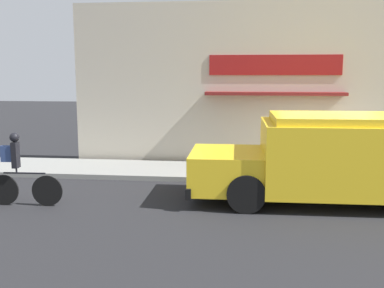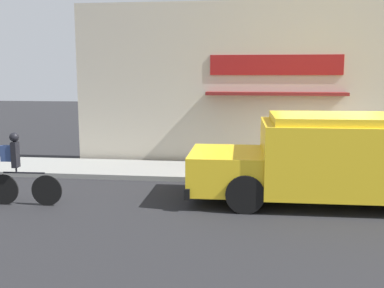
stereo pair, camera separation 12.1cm
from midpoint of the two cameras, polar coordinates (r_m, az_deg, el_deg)
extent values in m
plane|color=#232326|center=(12.50, 16.20, -5.13)|extent=(70.00, 70.00, 0.00)
cube|color=gray|center=(13.59, 15.41, -3.69)|extent=(28.00, 2.29, 0.14)
cube|color=beige|center=(14.67, 14.99, 7.23)|extent=(15.42, 0.18, 5.21)
cube|color=maroon|center=(14.43, 10.25, 9.85)|extent=(4.10, 0.05, 0.63)
cube|color=maroon|center=(14.18, 10.22, 6.31)|extent=(4.31, 0.57, 0.10)
cube|color=yellow|center=(11.00, 21.95, -1.56)|extent=(5.10, 2.42, 1.58)
cube|color=yellow|center=(10.63, 4.09, -3.22)|extent=(1.70, 2.18, 0.87)
cube|color=yellow|center=(10.89, 22.21, 2.97)|extent=(4.69, 2.22, 0.17)
cube|color=black|center=(10.75, -0.18, -4.88)|extent=(0.15, 2.30, 0.24)
cube|color=red|center=(12.07, 13.73, 0.09)|extent=(0.03, 0.44, 0.44)
cylinder|color=black|center=(11.68, 6.41, -3.70)|extent=(0.84, 0.27, 0.84)
cylinder|color=black|center=(9.72, 6.54, -6.29)|extent=(0.84, 0.27, 0.84)
cylinder|color=black|center=(10.68, -18.22, -5.67)|extent=(0.70, 0.07, 0.70)
cylinder|color=black|center=(11.10, -23.10, -5.39)|extent=(0.70, 0.07, 0.70)
cylinder|color=black|center=(10.79, -20.83, -3.47)|extent=(0.97, 0.07, 0.04)
cylinder|color=black|center=(10.85, -21.70, -3.13)|extent=(0.04, 0.04, 0.12)
cube|color=black|center=(10.79, -21.80, -1.31)|extent=(0.13, 0.20, 0.58)
sphere|color=black|center=(10.73, -21.93, 0.80)|extent=(0.21, 0.21, 0.21)
cube|color=navy|center=(10.87, -22.71, -1.14)|extent=(0.27, 0.15, 0.36)
camera|label=1|loc=(0.06, -90.29, -0.05)|focal=42.00mm
camera|label=2|loc=(0.06, 89.71, 0.05)|focal=42.00mm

